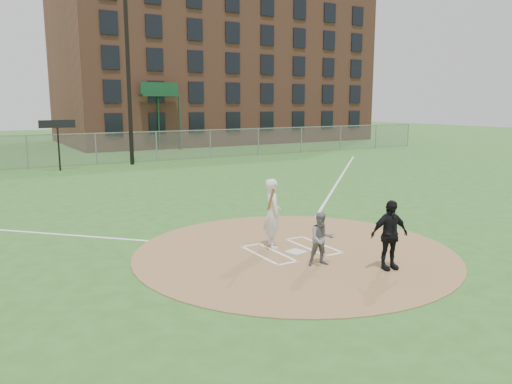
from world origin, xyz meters
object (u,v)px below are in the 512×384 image
umpire (389,235)px  batter_at_plate (272,213)px  home_plate (296,252)px  catcher (322,239)px

umpire → batter_at_plate: batter_at_plate is taller
umpire → batter_at_plate: 3.21m
home_plate → batter_at_plate: (-0.27, 0.73, 0.93)m
batter_at_plate → umpire: bearing=-64.3°
catcher → batter_at_plate: bearing=116.3°
catcher → umpire: bearing=-21.6°
umpire → catcher: bearing=149.8°
umpire → home_plate: bearing=128.4°
home_plate → umpire: size_ratio=0.27×
umpire → batter_at_plate: (-1.39, 2.89, 0.12)m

